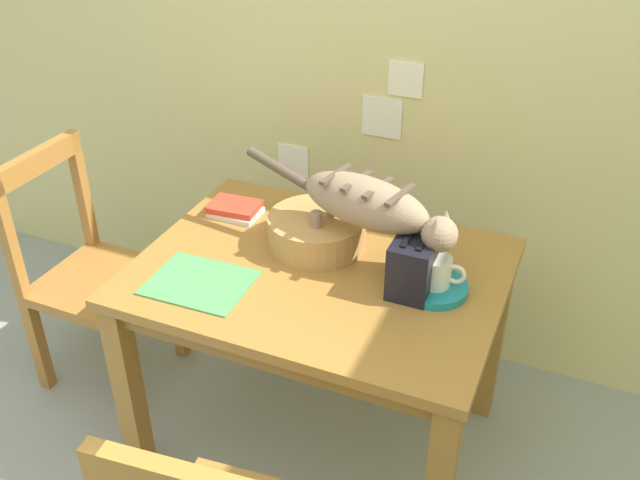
% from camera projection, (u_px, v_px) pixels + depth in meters
% --- Properties ---
extents(wall_rear, '(4.32, 0.11, 2.50)m').
position_uv_depth(wall_rear, '(414.00, 39.00, 2.45)').
color(wall_rear, '#D8D088').
rests_on(wall_rear, ground_plane).
extents(dining_table, '(1.11, 0.83, 0.74)m').
position_uv_depth(dining_table, '(320.00, 293.00, 2.22)').
color(dining_table, '#9F6E30').
rests_on(dining_table, ground_plane).
extents(cat, '(0.73, 0.24, 0.29)m').
position_uv_depth(cat, '(370.00, 207.00, 2.07)').
color(cat, '#977B61').
rests_on(cat, dining_table).
extents(saucer_bowl, '(0.20, 0.20, 0.03)m').
position_uv_depth(saucer_bowl, '(434.00, 288.00, 2.06)').
color(saucer_bowl, teal).
rests_on(saucer_bowl, dining_table).
extents(coffee_mug, '(0.13, 0.09, 0.09)m').
position_uv_depth(coffee_mug, '(437.00, 271.00, 2.03)').
color(coffee_mug, white).
rests_on(coffee_mug, saucer_bowl).
extents(magazine, '(0.30, 0.25, 0.01)m').
position_uv_depth(magazine, '(200.00, 283.00, 2.10)').
color(magazine, '#52975B').
rests_on(magazine, dining_table).
extents(book_stack, '(0.18, 0.13, 0.04)m').
position_uv_depth(book_stack, '(235.00, 209.00, 2.43)').
color(book_stack, silver).
rests_on(book_stack, dining_table).
extents(wicker_basket, '(0.31, 0.31, 0.10)m').
position_uv_depth(wicker_basket, '(317.00, 231.00, 2.25)').
color(wicker_basket, '#B8884B').
rests_on(wicker_basket, dining_table).
extents(toaster, '(0.12, 0.20, 0.18)m').
position_uv_depth(toaster, '(416.00, 262.00, 2.04)').
color(toaster, black).
rests_on(toaster, dining_table).
extents(wooden_chair_far, '(0.43, 0.43, 0.92)m').
position_uv_depth(wooden_chair_far, '(91.00, 275.00, 2.64)').
color(wooden_chair_far, '#A56D2F').
rests_on(wooden_chair_far, ground_plane).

